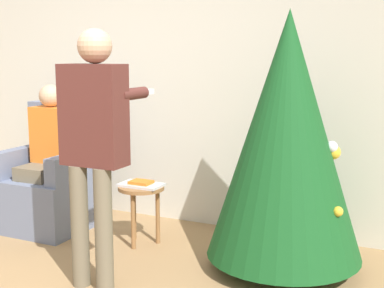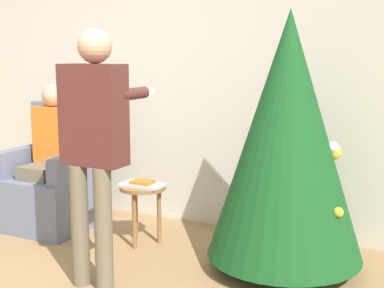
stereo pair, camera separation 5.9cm
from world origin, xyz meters
name	(u,v)px [view 1 (the left image)]	position (x,y,z in m)	size (l,w,h in m)	color
wall_back	(173,77)	(0.00, 2.23, 1.35)	(8.00, 0.06, 2.70)	beige
christmas_tree	(286,136)	(1.29, 1.49, 0.99)	(1.12, 1.12, 1.87)	brown
armchair	(51,186)	(-0.88, 1.51, 0.38)	(0.72, 0.68, 1.12)	slate
person_seated	(47,150)	(-0.88, 1.48, 0.72)	(0.36, 0.46, 1.30)	#6B604C
person_standing	(94,135)	(0.23, 0.67, 1.04)	(0.45, 0.57, 1.73)	#6B604C
side_stool	(141,196)	(0.09, 1.49, 0.41)	(0.38, 0.38, 0.49)	olive
laptop	(141,185)	(0.09, 1.49, 0.50)	(0.35, 0.22, 0.02)	silver
book	(141,182)	(0.09, 1.49, 0.53)	(0.17, 0.14, 0.02)	orange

